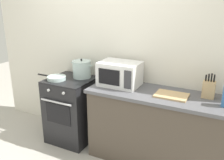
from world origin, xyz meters
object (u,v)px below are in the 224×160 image
cutting_board (172,95)px  knife_block (209,89)px  frying_pan (56,78)px  stove (72,109)px  stock_pot (82,69)px  microwave (120,74)px

cutting_board → knife_block: 0.40m
frying_pan → stove: bearing=38.0°
stove → stock_pot: stock_pot is taller
stock_pot → knife_block: knife_block is taller
frying_pan → knife_block: knife_block is taller
stock_pot → cutting_board: bearing=-6.0°
frying_pan → cutting_board: (1.54, 0.11, -0.02)m
stock_pot → microwave: microwave is taller
microwave → stock_pot: bearing=174.6°
stove → frying_pan: 0.52m
stock_pot → microwave: (0.61, -0.06, 0.03)m
stock_pot → frying_pan: size_ratio=0.75×
microwave → stove: bearing=-173.7°
stock_pot → cutting_board: stock_pot is taller
stock_pot → stove: bearing=-127.3°
stock_pot → knife_block: (1.66, 0.00, -0.02)m
frying_pan → knife_block: 1.93m
microwave → cutting_board: microwave is taller
knife_block → stock_pot: bearing=-179.9°
frying_pan → microwave: (0.86, 0.19, 0.12)m
microwave → knife_block: (1.05, 0.06, -0.05)m
stock_pot → microwave: 0.61m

